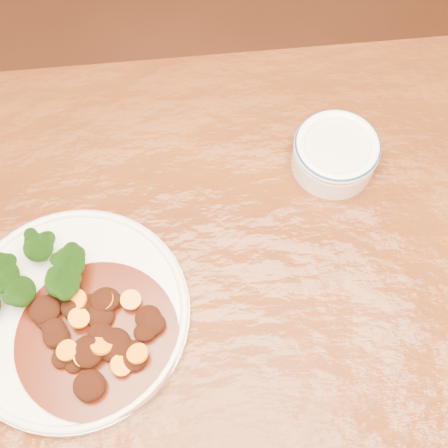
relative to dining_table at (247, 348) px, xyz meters
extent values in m
plane|color=#431E10|center=(0.00, 0.00, -0.67)|extent=(4.00, 4.00, 0.00)
cube|color=#5E2E10|center=(0.00, 0.00, 0.06)|extent=(1.55, 0.98, 0.04)
cylinder|color=silver|center=(-0.22, 0.05, 0.09)|extent=(0.29, 0.29, 0.01)
torus|color=silver|center=(-0.22, 0.05, 0.09)|extent=(0.29, 0.29, 0.01)
cylinder|color=#6CA153|center=(-0.29, 0.10, 0.10)|extent=(0.01, 0.01, 0.02)
ellipsoid|color=black|center=(-0.29, 0.10, 0.12)|extent=(0.04, 0.04, 0.03)
cylinder|color=#6CA153|center=(-0.22, 0.08, 0.10)|extent=(0.01, 0.01, 0.02)
ellipsoid|color=black|center=(-0.22, 0.08, 0.12)|extent=(0.04, 0.04, 0.04)
cylinder|color=#6CA153|center=(-0.27, 0.08, 0.10)|extent=(0.01, 0.01, 0.02)
ellipsoid|color=black|center=(-0.27, 0.08, 0.12)|extent=(0.04, 0.04, 0.03)
cylinder|color=#6CA153|center=(-0.25, 0.14, 0.10)|extent=(0.01, 0.01, 0.02)
ellipsoid|color=black|center=(-0.25, 0.14, 0.12)|extent=(0.04, 0.04, 0.03)
cylinder|color=#6CA153|center=(-0.21, 0.11, 0.10)|extent=(0.01, 0.01, 0.02)
ellipsoid|color=black|center=(-0.21, 0.11, 0.12)|extent=(0.04, 0.04, 0.03)
cylinder|color=#6CA153|center=(-0.30, 0.11, 0.10)|extent=(0.01, 0.01, 0.02)
cylinder|color=#491407|center=(-0.19, 0.01, 0.09)|extent=(0.20, 0.20, 0.00)
ellipsoid|color=black|center=(-0.21, 0.07, 0.11)|extent=(0.03, 0.02, 0.02)
ellipsoid|color=black|center=(-0.12, 0.02, 0.11)|extent=(0.03, 0.03, 0.02)
ellipsoid|color=black|center=(-0.24, 0.03, 0.11)|extent=(0.03, 0.02, 0.01)
ellipsoid|color=black|center=(-0.25, 0.06, 0.11)|extent=(0.04, 0.04, 0.02)
ellipsoid|color=black|center=(-0.19, 0.06, 0.10)|extent=(0.03, 0.02, 0.01)
ellipsoid|color=black|center=(-0.16, 0.06, 0.10)|extent=(0.03, 0.02, 0.01)
ellipsoid|color=black|center=(-0.25, 0.06, 0.10)|extent=(0.02, 0.02, 0.01)
ellipsoid|color=black|center=(-0.17, 0.00, 0.11)|extent=(0.04, 0.04, 0.02)
ellipsoid|color=black|center=(-0.25, 0.05, 0.10)|extent=(0.02, 0.02, 0.01)
ellipsoid|color=black|center=(-0.23, -0.01, 0.10)|extent=(0.02, 0.02, 0.01)
ellipsoid|color=black|center=(-0.23, 0.02, 0.11)|extent=(0.03, 0.03, 0.02)
ellipsoid|color=black|center=(-0.20, 0.00, 0.11)|extent=(0.04, 0.04, 0.02)
ellipsoid|color=black|center=(-0.13, 0.01, 0.11)|extent=(0.03, 0.02, 0.01)
ellipsoid|color=black|center=(-0.16, -0.01, 0.10)|extent=(0.03, 0.03, 0.02)
ellipsoid|color=black|center=(-0.18, 0.02, 0.11)|extent=(0.03, 0.03, 0.02)
ellipsoid|color=black|center=(-0.18, 0.04, 0.10)|extent=(0.04, 0.04, 0.02)
ellipsoid|color=black|center=(-0.14, -0.02, 0.10)|extent=(0.04, 0.04, 0.02)
ellipsoid|color=black|center=(-0.17, 0.06, 0.11)|extent=(0.04, 0.03, 0.02)
ellipsoid|color=black|center=(-0.23, 0.00, 0.11)|extent=(0.02, 0.02, 0.01)
ellipsoid|color=black|center=(-0.21, 0.06, 0.11)|extent=(0.03, 0.03, 0.02)
ellipsoid|color=black|center=(-0.22, -0.01, 0.10)|extent=(0.02, 0.02, 0.01)
ellipsoid|color=black|center=(-0.20, -0.04, 0.11)|extent=(0.04, 0.04, 0.02)
ellipsoid|color=black|center=(-0.24, 0.07, 0.10)|extent=(0.03, 0.02, 0.01)
ellipsoid|color=black|center=(-0.12, 0.03, 0.11)|extent=(0.03, 0.03, 0.02)
cylinder|color=orange|center=(-0.14, -0.02, 0.11)|extent=(0.03, 0.03, 0.02)
cylinder|color=orange|center=(-0.17, 0.06, 0.11)|extent=(0.04, 0.04, 0.01)
cylinder|color=orange|center=(-0.22, 0.00, 0.11)|extent=(0.03, 0.03, 0.01)
cylinder|color=orange|center=(-0.20, -0.01, 0.11)|extent=(0.03, 0.03, 0.02)
cylinder|color=orange|center=(-0.20, 0.04, 0.11)|extent=(0.04, 0.04, 0.02)
cylinder|color=orange|center=(-0.14, 0.05, 0.11)|extent=(0.04, 0.03, 0.01)
cylinder|color=orange|center=(-0.18, 0.00, 0.12)|extent=(0.04, 0.03, 0.02)
cylinder|color=orange|center=(-0.21, 0.06, 0.11)|extent=(0.03, 0.03, 0.01)
cylinder|color=orange|center=(-0.16, -0.03, 0.11)|extent=(0.03, 0.03, 0.02)
cylinder|color=white|center=(0.16, 0.22, 0.10)|extent=(0.12, 0.12, 0.04)
cylinder|color=beige|center=(0.16, 0.22, 0.12)|extent=(0.09, 0.09, 0.01)
torus|color=white|center=(0.16, 0.22, 0.13)|extent=(0.12, 0.12, 0.02)
torus|color=navy|center=(0.16, 0.22, 0.13)|extent=(0.12, 0.12, 0.01)
camera|label=1|loc=(-0.07, -0.22, 0.84)|focal=50.00mm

